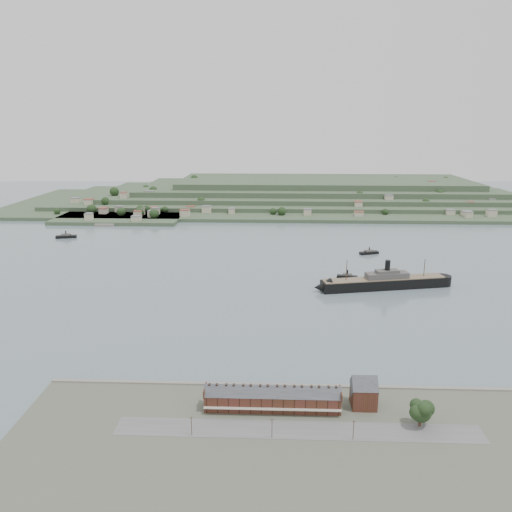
{
  "coord_description": "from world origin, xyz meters",
  "views": [
    {
      "loc": [
        -9.49,
        -348.64,
        115.67
      ],
      "look_at": [
        -24.55,
        30.0,
        13.42
      ],
      "focal_mm": 35.0,
      "sensor_mm": 36.0,
      "label": 1
    }
  ],
  "objects_px": {
    "tugboat": "(347,277)",
    "fig_tree": "(422,411)",
    "terrace_row": "(272,399)",
    "gabled_building": "(364,392)",
    "steamship": "(381,282)"
  },
  "relations": [
    {
      "from": "gabled_building",
      "to": "steamship",
      "type": "bearing_deg",
      "value": 76.24
    },
    {
      "from": "gabled_building",
      "to": "fig_tree",
      "type": "xyz_separation_m",
      "value": [
        19.71,
        -13.82,
        0.72
      ]
    },
    {
      "from": "gabled_building",
      "to": "tugboat",
      "type": "height_order",
      "value": "gabled_building"
    },
    {
      "from": "gabled_building",
      "to": "terrace_row",
      "type": "bearing_deg",
      "value": -173.88
    },
    {
      "from": "terrace_row",
      "to": "steamship",
      "type": "relative_size",
      "value": 0.54
    },
    {
      "from": "steamship",
      "to": "tugboat",
      "type": "relative_size",
      "value": 6.38
    },
    {
      "from": "terrace_row",
      "to": "fig_tree",
      "type": "distance_m",
      "value": 58.08
    },
    {
      "from": "terrace_row",
      "to": "fig_tree",
      "type": "height_order",
      "value": "fig_tree"
    },
    {
      "from": "gabled_building",
      "to": "tugboat",
      "type": "xyz_separation_m",
      "value": [
        18.11,
        180.02,
        -6.48
      ]
    },
    {
      "from": "fig_tree",
      "to": "terrace_row",
      "type": "bearing_deg",
      "value": 170.28
    },
    {
      "from": "steamship",
      "to": "tugboat",
      "type": "bearing_deg",
      "value": 132.81
    },
    {
      "from": "terrace_row",
      "to": "tugboat",
      "type": "relative_size",
      "value": 3.46
    },
    {
      "from": "gabled_building",
      "to": "tugboat",
      "type": "relative_size",
      "value": 0.88
    },
    {
      "from": "terrace_row",
      "to": "fig_tree",
      "type": "xyz_separation_m",
      "value": [
        57.21,
        -9.8,
        2.07
      ]
    },
    {
      "from": "tugboat",
      "to": "fig_tree",
      "type": "relative_size",
      "value": 1.42
    }
  ]
}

